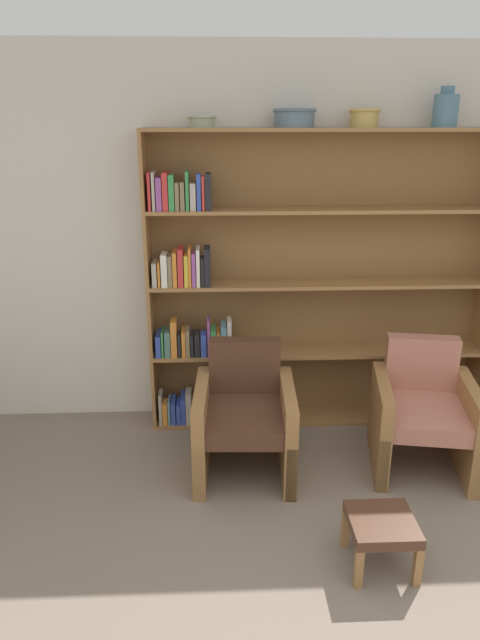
{
  "coord_description": "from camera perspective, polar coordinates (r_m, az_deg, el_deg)",
  "views": [
    {
      "loc": [
        -0.79,
        -1.68,
        2.21
      ],
      "look_at": [
        -0.63,
        1.96,
        0.95
      ],
      "focal_mm": 32.0,
      "sensor_mm": 36.0,
      "label": 1
    }
  ],
  "objects": [
    {
      "name": "armchair_cushioned",
      "position": [
        4.04,
        17.83,
        -8.8
      ],
      "size": [
        0.75,
        0.78,
        0.84
      ],
      "rotation": [
        0.0,
        0.0,
        2.97
      ],
      "color": "olive",
      "rests_on": "ground"
    },
    {
      "name": "bowl_stoneware",
      "position": [
        4.0,
        -3.81,
        19.28
      ],
      "size": [
        0.19,
        0.19,
        0.08
      ],
      "color": "gray",
      "rests_on": "bookshelf"
    },
    {
      "name": "bowl_copper",
      "position": [
        4.12,
        12.34,
        19.23
      ],
      "size": [
        0.21,
        0.21,
        0.12
      ],
      "color": "tan",
      "rests_on": "bookshelf"
    },
    {
      "name": "wall_back",
      "position": [
        4.34,
        8.1,
        7.79
      ],
      "size": [
        12.0,
        0.06,
        2.75
      ],
      "color": "silver",
      "rests_on": "ground"
    },
    {
      "name": "vase_tall",
      "position": [
        4.29,
        19.87,
        19.17
      ],
      "size": [
        0.17,
        0.17,
        0.26
      ],
      "color": "slate",
      "rests_on": "bookshelf"
    },
    {
      "name": "bookshelf",
      "position": [
        4.22,
        5.15,
        3.22
      ],
      "size": [
        2.52,
        0.3,
        2.18
      ],
      "color": "olive",
      "rests_on": "ground"
    },
    {
      "name": "footstool",
      "position": [
        3.22,
        13.99,
        -19.53
      ],
      "size": [
        0.34,
        0.34,
        0.28
      ],
      "color": "olive",
      "rests_on": "ground"
    },
    {
      "name": "bowl_brass",
      "position": [
        4.03,
        5.46,
        19.56
      ],
      "size": [
        0.29,
        0.29,
        0.12
      ],
      "color": "slate",
      "rests_on": "bookshelf"
    },
    {
      "name": "armchair_leather",
      "position": [
        3.81,
        0.46,
        -9.6
      ],
      "size": [
        0.67,
        0.71,
        0.84
      ],
      "rotation": [
        0.0,
        0.0,
        3.09
      ],
      "color": "olive",
      "rests_on": "ground"
    }
  ]
}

